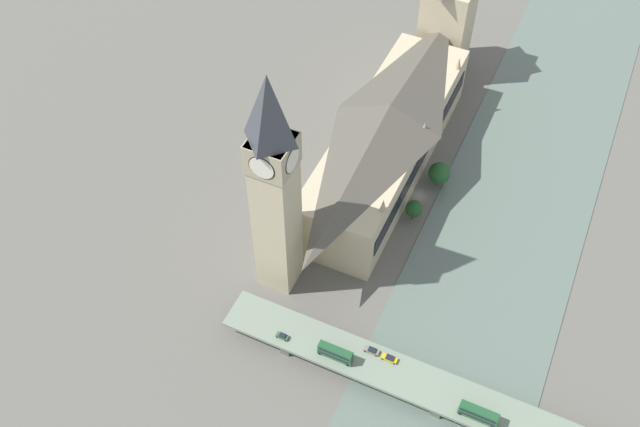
% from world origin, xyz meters
% --- Properties ---
extents(ground_plane, '(600.00, 600.00, 0.00)m').
position_xyz_m(ground_plane, '(0.00, 0.00, 0.00)').
color(ground_plane, '#605E56').
extents(river_water, '(52.96, 360.00, 0.30)m').
position_xyz_m(river_water, '(-32.48, 0.00, 0.15)').
color(river_water, slate).
rests_on(river_water, ground_plane).
extents(parliament_hall, '(28.53, 102.57, 30.95)m').
position_xyz_m(parliament_hall, '(17.04, -8.00, 15.36)').
color(parliament_hall, '#C1B28E').
rests_on(parliament_hall, ground_plane).
extents(clock_tower, '(12.63, 12.63, 84.71)m').
position_xyz_m(clock_tower, '(30.04, 52.99, 44.72)').
color(clock_tower, '#C1B28E').
rests_on(clock_tower, ground_plane).
extents(victoria_tower, '(18.86, 18.86, 53.25)m').
position_xyz_m(victoria_tower, '(17.09, -72.71, 24.63)').
color(victoria_tower, '#C1B28E').
rests_on(victoria_tower, ground_plane).
extents(road_bridge, '(137.93, 13.25, 5.81)m').
position_xyz_m(road_bridge, '(-32.48, 73.33, 4.70)').
color(road_bridge, '#5D6A59').
rests_on(road_bridge, ground_plane).
extents(double_decker_bus_lead, '(11.23, 2.58, 4.72)m').
position_xyz_m(double_decker_bus_lead, '(-43.63, 76.68, 8.41)').
color(double_decker_bus_lead, '#235B33').
rests_on(double_decker_bus_lead, road_bridge).
extents(double_decker_bus_rear, '(10.79, 2.50, 4.82)m').
position_xyz_m(double_decker_bus_rear, '(0.13, 76.05, 8.45)').
color(double_decker_bus_rear, '#235B33').
rests_on(double_decker_bus_rear, road_bridge).
extents(car_northbound_lead, '(3.82, 1.75, 1.43)m').
position_xyz_m(car_northbound_lead, '(17.33, 76.63, 6.52)').
color(car_northbound_lead, '#2D5638').
rests_on(car_northbound_lead, road_bridge).
extents(car_northbound_tail, '(4.57, 1.90, 1.40)m').
position_xyz_m(car_northbound_tail, '(-9.04, 69.83, 6.51)').
color(car_northbound_tail, slate).
rests_on(car_northbound_tail, road_bridge).
extents(car_southbound_mid, '(4.76, 1.91, 1.39)m').
position_xyz_m(car_southbound_mid, '(-14.79, 70.05, 6.52)').
color(car_southbound_mid, gold).
rests_on(car_southbound_mid, road_bridge).
extents(tree_embankment_near, '(8.10, 8.10, 10.09)m').
position_xyz_m(tree_embankment_near, '(-3.99, -8.06, 6.03)').
color(tree_embankment_near, brown).
rests_on(tree_embankment_near, ground_plane).
extents(tree_embankment_mid, '(6.10, 6.10, 8.51)m').
position_xyz_m(tree_embankment_mid, '(-1.26, 11.37, 5.43)').
color(tree_embankment_mid, brown).
rests_on(tree_embankment_mid, ground_plane).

